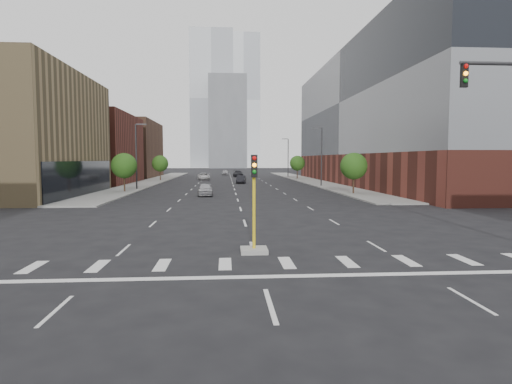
{
  "coord_description": "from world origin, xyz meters",
  "views": [
    {
      "loc": [
        -1.27,
        -9.96,
        4.19
      ],
      "look_at": [
        0.32,
        12.15,
        2.5
      ],
      "focal_mm": 30.0,
      "sensor_mm": 36.0,
      "label": 1
    }
  ],
  "objects": [
    {
      "name": "car_far_left",
      "position": [
        -5.73,
        78.49,
        0.71
      ],
      "size": [
        2.84,
        5.31,
        1.42
      ],
      "primitive_type": "imported",
      "rotation": [
        0.0,
        0.0,
        0.1
      ],
      "color": "silver",
      "rests_on": "ground"
    },
    {
      "name": "tower_right",
      "position": [
        10.0,
        260.0,
        40.0
      ],
      "size": [
        20.0,
        20.0,
        80.0
      ],
      "primitive_type": "cube",
      "color": "#B2B7BC",
      "rests_on": "ground"
    },
    {
      "name": "streetlight_left",
      "position": [
        -13.41,
        50.0,
        5.01
      ],
      "size": [
        1.6,
        0.22,
        9.07
      ],
      "color": "#2D2D30",
      "rests_on": "ground"
    },
    {
      "name": "sidewalk_left_far",
      "position": [
        -15.0,
        74.0,
        0.07
      ],
      "size": [
        5.0,
        92.0,
        0.15
      ],
      "primitive_type": "cube",
      "color": "gray",
      "rests_on": "ground"
    },
    {
      "name": "building_right_main",
      "position": [
        29.5,
        60.0,
        11.0
      ],
      "size": [
        24.0,
        70.0,
        22.0
      ],
      "color": "brown",
      "rests_on": "ground"
    },
    {
      "name": "tree_right_far",
      "position": [
        14.0,
        80.0,
        3.39
      ],
      "size": [
        3.2,
        3.2,
        4.85
      ],
      "color": "#382619",
      "rests_on": "ground"
    },
    {
      "name": "tree_right_near",
      "position": [
        14.0,
        40.0,
        3.39
      ],
      "size": [
        3.2,
        3.2,
        4.85
      ],
      "color": "#382619",
      "rests_on": "ground"
    },
    {
      "name": "tower_left",
      "position": [
        -8.0,
        220.0,
        35.0
      ],
      "size": [
        22.0,
        22.0,
        70.0
      ],
      "primitive_type": "cube",
      "color": "#B2B7BC",
      "rests_on": "ground"
    },
    {
      "name": "tower_mid",
      "position": [
        0.0,
        200.0,
        22.0
      ],
      "size": [
        18.0,
        18.0,
        44.0
      ],
      "primitive_type": "cube",
      "color": "slate",
      "rests_on": "ground"
    },
    {
      "name": "building_left_far_a",
      "position": [
        -27.5,
        66.0,
        6.0
      ],
      "size": [
        20.0,
        22.0,
        12.0
      ],
      "primitive_type": "cube",
      "color": "brown",
      "rests_on": "ground"
    },
    {
      "name": "streetlight_right_b",
      "position": [
        13.41,
        90.0,
        5.01
      ],
      "size": [
        1.6,
        0.22,
        9.07
      ],
      "color": "#2D2D30",
      "rests_on": "ground"
    },
    {
      "name": "median_traffic_signal",
      "position": [
        0.0,
        8.97,
        0.97
      ],
      "size": [
        1.2,
        1.2,
        4.4
      ],
      "color": "#999993",
      "rests_on": "ground"
    },
    {
      "name": "tree_left_near",
      "position": [
        -14.0,
        45.0,
        3.39
      ],
      "size": [
        3.2,
        3.2,
        4.85
      ],
      "color": "#382619",
      "rests_on": "ground"
    },
    {
      "name": "sidewalk_right_far",
      "position": [
        15.0,
        74.0,
        0.07
      ],
      "size": [
        5.0,
        92.0,
        0.15
      ],
      "primitive_type": "cube",
      "color": "gray",
      "rests_on": "ground"
    },
    {
      "name": "ground",
      "position": [
        0.0,
        0.0,
        0.0
      ],
      "size": [
        400.0,
        400.0,
        0.0
      ],
      "primitive_type": "plane",
      "color": "black",
      "rests_on": "ground"
    },
    {
      "name": "car_deep_right",
      "position": [
        1.79,
        93.12,
        0.78
      ],
      "size": [
        2.5,
        5.51,
        1.57
      ],
      "primitive_type": "imported",
      "rotation": [
        0.0,
        0.0,
        0.06
      ],
      "color": "black",
      "rests_on": "ground"
    },
    {
      "name": "tree_left_far",
      "position": [
        -14.0,
        75.0,
        3.39
      ],
      "size": [
        3.2,
        3.2,
        4.85
      ],
      "color": "#382619",
      "rests_on": "ground"
    },
    {
      "name": "car_near_left",
      "position": [
        -3.58,
        39.62,
        0.73
      ],
      "size": [
        1.84,
        4.32,
        1.46
      ],
      "primitive_type": "imported",
      "rotation": [
        0.0,
        0.0,
        0.03
      ],
      "color": "#A9AAAE",
      "rests_on": "ground"
    },
    {
      "name": "car_distant",
      "position": [
        -1.3,
        105.0,
        0.7
      ],
      "size": [
        1.67,
        4.11,
        1.4
      ],
      "primitive_type": "imported",
      "rotation": [
        0.0,
        0.0,
        0.0
      ],
      "color": "#AAAAAE",
      "rests_on": "ground"
    },
    {
      "name": "building_left_far_b",
      "position": [
        -27.5,
        92.0,
        6.5
      ],
      "size": [
        20.0,
        24.0,
        13.0
      ],
      "primitive_type": "cube",
      "color": "brown",
      "rests_on": "ground"
    },
    {
      "name": "car_mid_right",
      "position": [
        1.5,
        65.08,
        0.69
      ],
      "size": [
        1.92,
        4.33,
        1.38
      ],
      "primitive_type": "imported",
      "rotation": [
        0.0,
        0.0,
        -0.11
      ],
      "color": "black",
      "rests_on": "ground"
    },
    {
      "name": "streetlight_right_a",
      "position": [
        13.41,
        55.0,
        5.01
      ],
      "size": [
        1.6,
        0.22,
        9.07
      ],
      "color": "#2D2D30",
      "rests_on": "ground"
    }
  ]
}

